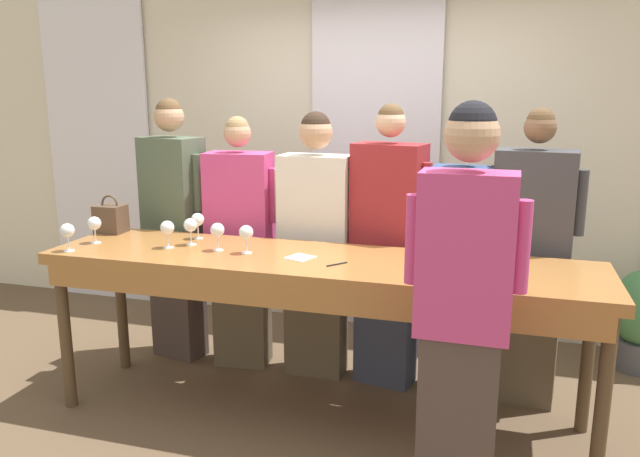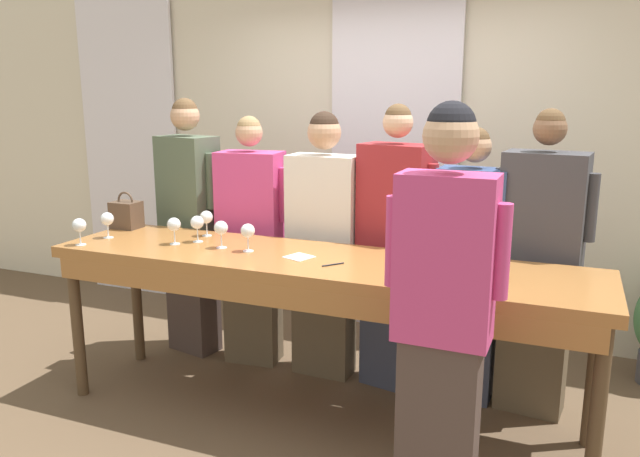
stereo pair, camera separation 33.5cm
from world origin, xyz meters
name	(u,v)px [view 1 (the left image)]	position (x,y,z in m)	size (l,w,h in m)	color
ground_plane	(317,417)	(0.00, 0.00, 0.00)	(18.00, 18.00, 0.00)	brown
wall_back	(376,152)	(0.00, 1.63, 1.40)	(12.00, 0.06, 2.80)	beige
curtain_panel_left	(100,152)	(-2.48, 1.57, 1.34)	(1.00, 0.03, 2.69)	white
curtain_panel_center	(374,160)	(0.00, 1.57, 1.34)	(1.00, 0.03, 2.69)	white
tasting_bar	(315,274)	(0.00, -0.02, 0.89)	(3.10, 0.72, 0.97)	#9E6633
wine_bottle	(482,245)	(0.88, 0.10, 1.08)	(0.08, 0.08, 0.31)	black
handbag	(111,218)	(-1.46, 0.22, 1.07)	(0.18, 0.15, 0.25)	brown
wine_glass_front_left	(246,233)	(-0.41, -0.02, 1.09)	(0.08, 0.08, 0.16)	white
wine_glass_front_mid	(190,226)	(-0.80, 0.07, 1.09)	(0.08, 0.08, 0.16)	white
wine_glass_front_right	(167,228)	(-0.90, -0.04, 1.09)	(0.08, 0.08, 0.16)	white
wine_glass_center_left	(198,220)	(-0.84, 0.22, 1.09)	(0.08, 0.08, 0.16)	white
wine_glass_center_mid	(94,224)	(-1.38, -0.05, 1.09)	(0.08, 0.08, 0.16)	white
wine_glass_center_right	(503,251)	(0.99, -0.03, 1.09)	(0.08, 0.08, 0.16)	white
wine_glass_back_left	(67,231)	(-1.41, -0.27, 1.09)	(0.08, 0.08, 0.16)	white
wine_glass_back_mid	(217,231)	(-0.59, -0.01, 1.09)	(0.08, 0.08, 0.16)	white
napkin	(300,257)	(-0.08, -0.03, 0.98)	(0.17, 0.17, 0.00)	white
pen	(337,264)	(0.15, -0.11, 0.98)	(0.09, 0.11, 0.01)	black
guest_olive_jacket	(175,229)	(-1.21, 0.58, 0.94)	(0.52, 0.33, 1.83)	#473833
guest_pink_top	(241,244)	(-0.71, 0.58, 0.86)	(0.54, 0.30, 1.72)	brown
guest_cream_sweater	(316,244)	(-0.18, 0.58, 0.90)	(0.57, 0.25, 1.75)	brown
guest_striped_shirt	(388,247)	(0.29, 0.58, 0.91)	(0.55, 0.33, 1.80)	#383D51
guest_navy_coat	(462,261)	(0.76, 0.58, 0.85)	(0.52, 0.25, 1.67)	#383D51
guest_beige_cap	(530,260)	(1.15, 0.58, 0.90)	(0.56, 0.32, 1.78)	brown
host_pouring	(463,311)	(0.84, -0.65, 0.98)	(0.50, 0.22, 1.84)	#473833
potted_plant	(640,316)	(1.92, 1.24, 0.38)	(0.37, 0.37, 0.71)	#4C4C51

